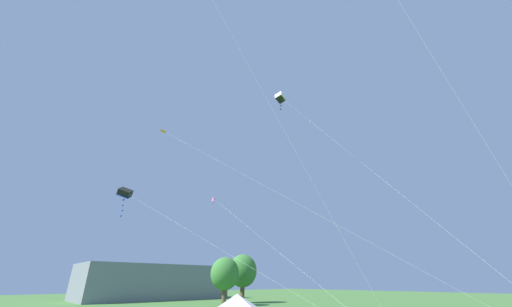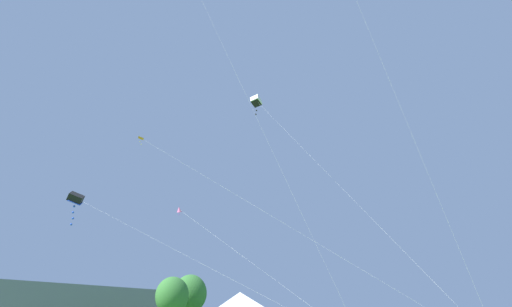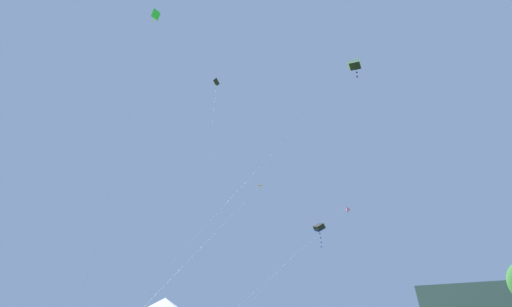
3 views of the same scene
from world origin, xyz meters
The scene contains 7 objects.
festival_tent centered at (-7.99, 6.60, 2.58)m, with size 2.42×2.42×2.99m.
kite_green_delta_0 centered at (-6.29, -0.09, 26.82)m, with size 11.21×4.07×27.37m.
kite_black_delta_1 centered at (-10.30, 11.28, 28.91)m, with size 10.82×8.84×29.53m.
kite_pink_diamond_2 centered at (0.26, 21.80, 11.79)m, with size 1.25×19.52×12.20m.
kite_orange_delta_3 centered at (-7.49, 16.43, 14.67)m, with size 11.89×21.22×15.60m.
kite_white_box_4 centered at (5.97, 16.47, 25.01)m, with size 3.15×20.77×25.63m.
kite_black_box_5 centered at (-7.05, 28.81, 12.56)m, with size 7.94×26.36×13.41m.
Camera 3 is at (12.15, -6.47, 1.69)m, focal length 20.00 mm.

